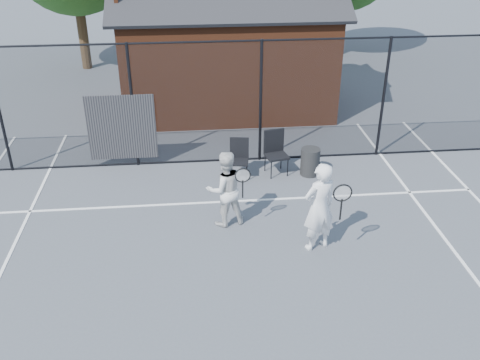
{
  "coord_description": "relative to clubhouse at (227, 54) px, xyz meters",
  "views": [
    {
      "loc": [
        -0.66,
        -6.92,
        5.89
      ],
      "look_at": [
        0.21,
        1.93,
        1.1
      ],
      "focal_mm": 40.0,
      "sensor_mm": 36.0,
      "label": 1
    }
  ],
  "objects": [
    {
      "name": "ground",
      "position": [
        -0.5,
        -9.0,
        -1.61
      ],
      "size": [
        80.0,
        80.0,
        0.0
      ],
      "primitive_type": "plane",
      "color": "#4D5258",
      "rests_on": "ground"
    },
    {
      "name": "court_lines",
      "position": [
        -0.5,
        -10.32,
        -1.6
      ],
      "size": [
        11.02,
        18.0,
        0.01
      ],
      "color": "white",
      "rests_on": "ground"
    },
    {
      "name": "fence",
      "position": [
        -0.8,
        -4.0,
        -0.16
      ],
      "size": [
        22.04,
        3.0,
        3.0
      ],
      "color": "black",
      "rests_on": "ground"
    },
    {
      "name": "clubhouse",
      "position": [
        0.0,
        0.0,
        0.0
      ],
      "size": [
        6.5,
        4.36,
        4.19
      ],
      "color": "#5F2C16",
      "rests_on": "ground"
    },
    {
      "name": "player_front",
      "position": [
        1.08,
        -7.84,
        -0.72
      ],
      "size": [
        0.84,
        0.68,
        1.76
      ],
      "color": "white",
      "rests_on": "ground"
    },
    {
      "name": "player_back",
      "position": [
        -0.56,
        -6.83,
        -0.82
      ],
      "size": [
        0.91,
        0.77,
        1.57
      ],
      "color": "silver",
      "rests_on": "ground"
    },
    {
      "name": "chair_left",
      "position": [
        -0.1,
        -4.9,
        -1.15
      ],
      "size": [
        0.5,
        0.52,
        0.91
      ],
      "primitive_type": "cube",
      "rotation": [
        0.0,
        0.0,
        -0.15
      ],
      "color": "black",
      "rests_on": "ground"
    },
    {
      "name": "chair_right",
      "position": [
        0.79,
        -4.8,
        -1.09
      ],
      "size": [
        0.59,
        0.61,
        1.03
      ],
      "primitive_type": "cube",
      "rotation": [
        0.0,
        0.0,
        0.22
      ],
      "color": "black",
      "rests_on": "ground"
    },
    {
      "name": "waste_bin",
      "position": [
        1.58,
        -4.9,
        -1.28
      ],
      "size": [
        0.47,
        0.47,
        0.65
      ],
      "primitive_type": "cylinder",
      "rotation": [
        0.0,
        0.0,
        -0.06
      ],
      "color": "#252525",
      "rests_on": "ground"
    }
  ]
}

